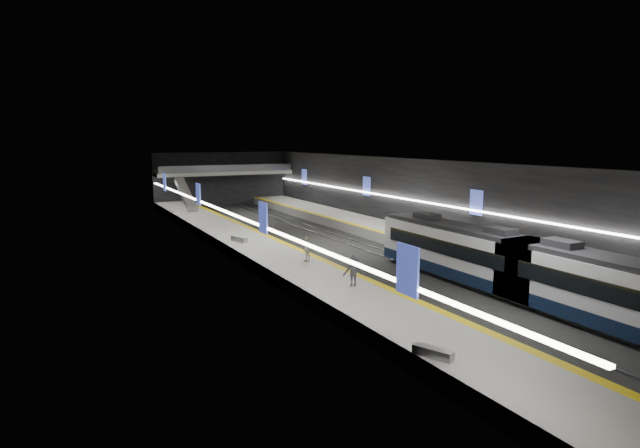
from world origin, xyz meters
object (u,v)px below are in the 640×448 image
bench_left_far (239,239)px  passenger_right_a (528,253)px  bench_right_near (492,245)px  passenger_left_b (353,271)px  train (527,268)px  passenger_left_a (307,249)px  bench_left_near (433,353)px  bench_right_far (405,224)px  escalator (186,194)px

bench_left_far → passenger_right_a: (15.26, -18.34, 0.75)m
bench_right_near → passenger_left_b: (-16.43, -4.97, 0.77)m
train → passenger_left_a: size_ratio=14.37×
passenger_left_a → bench_left_near: bearing=-22.4°
passenger_left_b → bench_right_near: bearing=-151.0°
bench_right_near → bench_right_far: bench_right_far is taller
bench_right_near → escalator: bearing=126.5°
bench_left_near → bench_left_far: bearing=63.8°
train → passenger_left_b: size_ratio=13.87×
escalator → bench_left_far: escalator is taller
train → passenger_right_a: (4.24, 3.70, -0.23)m
bench_right_far → bench_right_near: bearing=-65.7°
train → bench_right_far: (7.00, 22.10, -0.96)m
escalator → bench_left_near: escalator is taller
bench_right_far → passenger_right_a: (-2.76, -18.40, 0.73)m
bench_left_near → passenger_right_a: 18.89m
train → escalator: 47.49m
passenger_left_a → bench_right_far: bearing=108.2°
bench_right_far → passenger_left_a: 18.79m
bench_left_far → bench_right_far: size_ratio=0.93×
bench_right_far → passenger_right_a: size_ratio=1.01×
passenger_left_b → bench_right_far: bearing=-121.7°
escalator → bench_left_near: size_ratio=4.61×
escalator → passenger_left_b: size_ratio=4.08×
bench_right_near → bench_right_far: size_ratio=0.87×
bench_left_far → passenger_right_a: bearing=-70.4°
bench_right_near → passenger_left_b: size_ratio=0.86×
bench_left_far → bench_right_near: 21.70m
bench_right_far → passenger_right_a: bearing=-74.2°
bench_right_far → train: bearing=-83.2°
bench_right_near → passenger_left_a: (-16.04, 2.37, 0.74)m
bench_right_near → passenger_left_a: passenger_left_a is taller
passenger_right_a → passenger_left_b: size_ratio=0.99×
bench_right_near → bench_right_far: bearing=101.5°
bench_right_far → passenger_right_a: 18.62m
train → escalator: escalator is taller
bench_left_near → passenger_right_a: passenger_right_a is taller
bench_left_near → bench_right_near: bearing=15.7°
escalator → train: bearing=-77.8°
passenger_right_a → passenger_left_a: size_ratio=1.03×
bench_left_far → passenger_left_b: 17.14m
passenger_right_a → passenger_left_a: (-13.28, 8.63, -0.02)m
train → passenger_left_b: 10.67m
train → bench_right_near: (7.00, 9.96, -0.99)m
train → escalator: (-10.00, 46.42, 0.70)m
passenger_right_a → passenger_left_b: bearing=83.6°
bench_left_near → bench_left_far: size_ratio=0.95×
train → passenger_right_a: size_ratio=14.01×
train → bench_right_near: size_ratio=16.04×
bench_right_near → bench_right_far: (0.00, 12.14, 0.03)m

